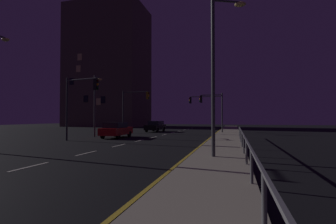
{
  "coord_description": "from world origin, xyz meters",
  "views": [
    {
      "loc": [
        8.07,
        -3.26,
        1.99
      ],
      "look_at": [
        -1.44,
        31.96,
        2.88
      ],
      "focal_mm": 26.36,
      "sensor_mm": 36.0,
      "label": 1
    }
  ],
  "objects_px": {
    "car": "(116,130)",
    "traffic_light_far_center": "(212,105)",
    "traffic_light_near_left": "(207,105)",
    "traffic_light_overhead_east": "(80,96)",
    "traffic_light_far_left": "(134,103)",
    "street_lamp_across_street": "(96,99)",
    "car_oncoming": "(156,126)",
    "building_distant": "(109,67)",
    "street_lamp_far_end": "(218,61)"
  },
  "relations": [
    {
      "from": "traffic_light_overhead_east",
      "to": "building_distant",
      "type": "distance_m",
      "value": 40.67
    },
    {
      "from": "street_lamp_far_end",
      "to": "building_distant",
      "type": "distance_m",
      "value": 51.62
    },
    {
      "from": "traffic_light_near_left",
      "to": "traffic_light_far_center",
      "type": "relative_size",
      "value": 1.03
    },
    {
      "from": "building_distant",
      "to": "traffic_light_near_left",
      "type": "bearing_deg",
      "value": -33.92
    },
    {
      "from": "car_oncoming",
      "to": "traffic_light_far_left",
      "type": "relative_size",
      "value": 0.79
    },
    {
      "from": "car_oncoming",
      "to": "traffic_light_overhead_east",
      "type": "distance_m",
      "value": 15.94
    },
    {
      "from": "traffic_light_near_left",
      "to": "traffic_light_overhead_east",
      "type": "distance_m",
      "value": 20.33
    },
    {
      "from": "car",
      "to": "building_distant",
      "type": "bearing_deg",
      "value": 119.99
    },
    {
      "from": "traffic_light_far_left",
      "to": "street_lamp_across_street",
      "type": "distance_m",
      "value": 6.65
    },
    {
      "from": "traffic_light_far_center",
      "to": "building_distant",
      "type": "distance_m",
      "value": 35.81
    },
    {
      "from": "traffic_light_overhead_east",
      "to": "traffic_light_far_left",
      "type": "distance_m",
      "value": 11.59
    },
    {
      "from": "car_oncoming",
      "to": "street_lamp_across_street",
      "type": "relative_size",
      "value": 0.68
    },
    {
      "from": "traffic_light_near_left",
      "to": "traffic_light_far_center",
      "type": "bearing_deg",
      "value": -75.11
    },
    {
      "from": "traffic_light_near_left",
      "to": "building_distant",
      "type": "relative_size",
      "value": 0.18
    },
    {
      "from": "traffic_light_near_left",
      "to": "car_oncoming",
      "type": "bearing_deg",
      "value": -159.01
    },
    {
      "from": "traffic_light_overhead_east",
      "to": "street_lamp_across_street",
      "type": "height_order",
      "value": "street_lamp_across_street"
    },
    {
      "from": "traffic_light_overhead_east",
      "to": "street_lamp_across_street",
      "type": "relative_size",
      "value": 0.84
    },
    {
      "from": "car",
      "to": "traffic_light_near_left",
      "type": "distance_m",
      "value": 16.25
    },
    {
      "from": "traffic_light_overhead_east",
      "to": "traffic_light_far_left",
      "type": "relative_size",
      "value": 0.98
    },
    {
      "from": "car",
      "to": "traffic_light_far_center",
      "type": "relative_size",
      "value": 0.87
    },
    {
      "from": "traffic_light_near_left",
      "to": "street_lamp_far_end",
      "type": "distance_m",
      "value": 24.7
    },
    {
      "from": "traffic_light_far_left",
      "to": "street_lamp_across_street",
      "type": "xyz_separation_m",
      "value": [
        -1.7,
        -6.43,
        0.02
      ]
    },
    {
      "from": "car_oncoming",
      "to": "building_distant",
      "type": "xyz_separation_m",
      "value": [
        -18.53,
        19.99,
        13.56
      ]
    },
    {
      "from": "car_oncoming",
      "to": "traffic_light_near_left",
      "type": "xyz_separation_m",
      "value": [
        7.13,
        2.73,
        3.09
      ]
    },
    {
      "from": "traffic_light_far_center",
      "to": "building_distant",
      "type": "xyz_separation_m",
      "value": [
        -26.74,
        21.29,
        10.68
      ]
    },
    {
      "from": "car_oncoming",
      "to": "car",
      "type": "bearing_deg",
      "value": -92.43
    },
    {
      "from": "car_oncoming",
      "to": "street_lamp_across_street",
      "type": "bearing_deg",
      "value": -108.08
    },
    {
      "from": "traffic_light_overhead_east",
      "to": "traffic_light_far_left",
      "type": "bearing_deg",
      "value": 89.57
    },
    {
      "from": "car_oncoming",
      "to": "traffic_light_near_left",
      "type": "relative_size",
      "value": 0.85
    },
    {
      "from": "car",
      "to": "traffic_light_far_center",
      "type": "xyz_separation_m",
      "value": [
        8.68,
        9.99,
        2.88
      ]
    },
    {
      "from": "car",
      "to": "traffic_light_far_left",
      "type": "xyz_separation_m",
      "value": [
        -1.21,
        7.34,
        3.14
      ]
    },
    {
      "from": "car",
      "to": "traffic_light_far_center",
      "type": "height_order",
      "value": "traffic_light_far_center"
    },
    {
      "from": "street_lamp_across_street",
      "to": "traffic_light_far_left",
      "type": "bearing_deg",
      "value": 75.19
    },
    {
      "from": "traffic_light_far_center",
      "to": "street_lamp_far_end",
      "type": "relative_size",
      "value": 0.66
    },
    {
      "from": "traffic_light_overhead_east",
      "to": "street_lamp_across_street",
      "type": "distance_m",
      "value": 5.41
    },
    {
      "from": "car",
      "to": "traffic_light_far_center",
      "type": "distance_m",
      "value": 13.55
    },
    {
      "from": "traffic_light_near_left",
      "to": "street_lamp_far_end",
      "type": "xyz_separation_m",
      "value": [
        3.13,
        -24.49,
        0.84
      ]
    },
    {
      "from": "street_lamp_across_street",
      "to": "building_distant",
      "type": "height_order",
      "value": "building_distant"
    },
    {
      "from": "street_lamp_far_end",
      "to": "traffic_light_far_center",
      "type": "bearing_deg",
      "value": 95.75
    },
    {
      "from": "traffic_light_far_left",
      "to": "car",
      "type": "bearing_deg",
      "value": -80.63
    },
    {
      "from": "car_oncoming",
      "to": "traffic_light_overhead_east",
      "type": "relative_size",
      "value": 0.8
    },
    {
      "from": "building_distant",
      "to": "street_lamp_across_street",
      "type": "bearing_deg",
      "value": -63.5
    },
    {
      "from": "street_lamp_far_end",
      "to": "building_distant",
      "type": "height_order",
      "value": "building_distant"
    },
    {
      "from": "car",
      "to": "traffic_light_far_left",
      "type": "height_order",
      "value": "traffic_light_far_left"
    },
    {
      "from": "car",
      "to": "street_lamp_across_street",
      "type": "height_order",
      "value": "street_lamp_across_street"
    },
    {
      "from": "traffic_light_far_center",
      "to": "traffic_light_far_left",
      "type": "xyz_separation_m",
      "value": [
        -9.89,
        -2.65,
        0.26
      ]
    },
    {
      "from": "traffic_light_near_left",
      "to": "traffic_light_overhead_east",
      "type": "bearing_deg",
      "value": -115.98
    },
    {
      "from": "car_oncoming",
      "to": "traffic_light_near_left",
      "type": "bearing_deg",
      "value": 20.99
    },
    {
      "from": "traffic_light_overhead_east",
      "to": "traffic_light_far_center",
      "type": "height_order",
      "value": "traffic_light_overhead_east"
    },
    {
      "from": "car_oncoming",
      "to": "building_distant",
      "type": "bearing_deg",
      "value": 132.83
    }
  ]
}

